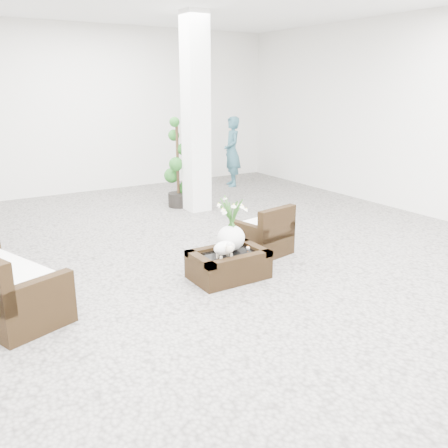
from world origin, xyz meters
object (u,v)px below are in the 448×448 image
coffee_table (228,266)px  armchair (262,229)px  loveseat (0,277)px  topiary (178,164)px

coffee_table → armchair: 1.04m
coffee_table → armchair: (0.88, 0.51, 0.19)m
coffee_table → armchair: bearing=30.2°
armchair → loveseat: bearing=-9.4°
coffee_table → loveseat: loveseat is taller
armchair → topiary: topiary is taller
armchair → loveseat: 3.36m
coffee_table → armchair: armchair is taller
loveseat → topiary: size_ratio=0.90×
coffee_table → loveseat: 2.53m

